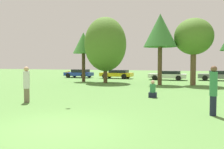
% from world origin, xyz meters
% --- Properties ---
extents(ground_plane, '(120.00, 120.00, 0.00)m').
position_xyz_m(ground_plane, '(0.00, 0.00, 0.00)').
color(ground_plane, '#54843D').
extents(person_thrower, '(0.33, 0.33, 1.90)m').
position_xyz_m(person_thrower, '(-4.21, 3.69, 0.98)').
color(person_thrower, '#726651').
rests_on(person_thrower, ground).
extents(person_catcher, '(0.29, 0.29, 1.98)m').
position_xyz_m(person_catcher, '(4.85, 3.52, 1.04)').
color(person_catcher, '#191E33').
rests_on(person_catcher, ground).
extents(frisbee, '(0.23, 0.23, 0.07)m').
position_xyz_m(frisbee, '(-1.64, 3.50, 1.66)').
color(frisbee, orange).
extents(bystander_sitting, '(0.46, 0.38, 1.04)m').
position_xyz_m(bystander_sitting, '(1.79, 7.66, 0.43)').
color(bystander_sitting, '#191E33').
rests_on(bystander_sitting, ground).
extents(tree_0, '(2.34, 2.34, 5.51)m').
position_xyz_m(tree_0, '(-7.58, 17.39, 4.25)').
color(tree_0, '#473323').
rests_on(tree_0, ground).
extents(tree_1, '(4.43, 4.43, 6.92)m').
position_xyz_m(tree_1, '(-4.74, 16.83, 4.06)').
color(tree_1, brown).
rests_on(tree_1, ground).
extents(tree_2, '(3.13, 3.13, 6.74)m').
position_xyz_m(tree_2, '(1.08, 16.09, 5.12)').
color(tree_2, brown).
rests_on(tree_2, ground).
extents(tree_3, '(3.59, 3.59, 6.28)m').
position_xyz_m(tree_3, '(4.08, 16.91, 4.52)').
color(tree_3, brown).
rests_on(tree_3, ground).
extents(parked_car_blue, '(3.95, 2.06, 1.19)m').
position_xyz_m(parked_car_blue, '(-11.30, 23.58, 0.64)').
color(parked_car_blue, '#1E389E').
rests_on(parked_car_blue, ground).
extents(parked_car_yellow, '(4.39, 2.00, 1.16)m').
position_xyz_m(parked_car_yellow, '(-5.61, 23.57, 0.64)').
color(parked_car_yellow, gold).
rests_on(parked_car_yellow, ground).
extents(parked_car_white, '(4.54, 1.96, 1.13)m').
position_xyz_m(parked_car_white, '(1.15, 22.99, 0.60)').
color(parked_car_white, silver).
rests_on(parked_car_white, ground).
extents(parked_car_grey, '(4.26, 1.94, 1.18)m').
position_xyz_m(parked_car_grey, '(6.83, 23.93, 0.63)').
color(parked_car_grey, slate).
rests_on(parked_car_grey, ground).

